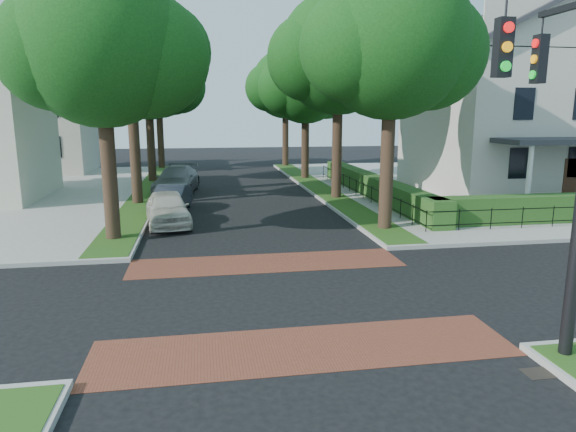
% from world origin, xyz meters
% --- Properties ---
extents(ground, '(120.00, 120.00, 0.00)m').
position_xyz_m(ground, '(0.00, 0.00, 0.00)').
color(ground, black).
rests_on(ground, ground).
extents(sidewalk_ne, '(30.00, 30.00, 0.15)m').
position_xyz_m(sidewalk_ne, '(19.50, 19.00, 0.07)').
color(sidewalk_ne, gray).
rests_on(sidewalk_ne, ground).
extents(crosswalk_far, '(9.00, 2.20, 0.01)m').
position_xyz_m(crosswalk_far, '(0.00, 3.20, 0.01)').
color(crosswalk_far, brown).
rests_on(crosswalk_far, ground).
extents(crosswalk_near, '(9.00, 2.20, 0.01)m').
position_xyz_m(crosswalk_near, '(0.00, -3.20, 0.01)').
color(crosswalk_near, brown).
rests_on(crosswalk_near, ground).
extents(storm_drain, '(0.65, 0.45, 0.01)m').
position_xyz_m(storm_drain, '(4.30, -5.00, 0.01)').
color(storm_drain, black).
rests_on(storm_drain, ground).
extents(grass_strip_ne, '(1.60, 29.80, 0.02)m').
position_xyz_m(grass_strip_ne, '(5.40, 19.10, 0.16)').
color(grass_strip_ne, '#284D16').
rests_on(grass_strip_ne, sidewalk_ne).
extents(grass_strip_nw, '(1.60, 29.80, 0.02)m').
position_xyz_m(grass_strip_nw, '(-5.40, 19.10, 0.16)').
color(grass_strip_nw, '#284D16').
rests_on(grass_strip_nw, sidewalk_nw).
extents(tree_right_near, '(7.75, 6.67, 10.66)m').
position_xyz_m(tree_right_near, '(5.60, 7.24, 7.63)').
color(tree_right_near, black).
rests_on(tree_right_near, sidewalk_ne).
extents(tree_right_mid, '(8.25, 7.09, 11.22)m').
position_xyz_m(tree_right_mid, '(5.61, 15.25, 7.99)').
color(tree_right_mid, black).
rests_on(tree_right_mid, sidewalk_ne).
extents(tree_right_far, '(7.25, 6.23, 9.74)m').
position_xyz_m(tree_right_far, '(5.60, 24.22, 6.91)').
color(tree_right_far, black).
rests_on(tree_right_far, sidewalk_ne).
extents(tree_right_back, '(7.50, 6.45, 10.20)m').
position_xyz_m(tree_right_back, '(5.60, 33.23, 7.27)').
color(tree_right_back, black).
rests_on(tree_right_back, sidewalk_ne).
extents(tree_left_near, '(7.50, 6.45, 10.20)m').
position_xyz_m(tree_left_near, '(-5.40, 7.23, 7.27)').
color(tree_left_near, black).
rests_on(tree_left_near, sidewalk_nw).
extents(tree_left_mid, '(8.00, 6.88, 11.48)m').
position_xyz_m(tree_left_mid, '(-5.39, 15.24, 8.34)').
color(tree_left_mid, black).
rests_on(tree_left_mid, sidewalk_nw).
extents(tree_left_far, '(7.00, 6.02, 9.86)m').
position_xyz_m(tree_left_far, '(-5.40, 24.22, 7.12)').
color(tree_left_far, black).
rests_on(tree_left_far, sidewalk_nw).
extents(tree_left_back, '(7.75, 6.66, 10.44)m').
position_xyz_m(tree_left_back, '(-5.40, 33.24, 7.41)').
color(tree_left_back, black).
rests_on(tree_left_back, sidewalk_nw).
extents(hedge_main_road, '(1.00, 18.00, 1.20)m').
position_xyz_m(hedge_main_road, '(7.70, 15.00, 0.75)').
color(hedge_main_road, '#1D4919').
rests_on(hedge_main_road, sidewalk_ne).
extents(fence_main_road, '(0.06, 18.00, 0.90)m').
position_xyz_m(fence_main_road, '(6.90, 15.00, 0.60)').
color(fence_main_road, black).
rests_on(fence_main_road, sidewalk_ne).
extents(house_victorian, '(13.00, 13.05, 12.48)m').
position_xyz_m(house_victorian, '(17.51, 15.92, 6.02)').
color(house_victorian, beige).
rests_on(house_victorian, sidewalk_ne).
extents(house_left_far, '(10.00, 9.00, 10.14)m').
position_xyz_m(house_left_far, '(-15.49, 31.99, 5.04)').
color(house_left_far, beige).
rests_on(house_left_far, sidewalk_nw).
extents(traffic_signal, '(2.17, 2.00, 8.00)m').
position_xyz_m(traffic_signal, '(4.89, -4.41, 4.71)').
color(traffic_signal, black).
rests_on(traffic_signal, sidewalk_se).
extents(parked_car_front, '(2.39, 4.68, 1.53)m').
position_xyz_m(parked_car_front, '(-3.60, 9.73, 0.76)').
color(parked_car_front, beige).
rests_on(parked_car_front, ground).
extents(parked_car_middle, '(2.08, 4.26, 1.34)m').
position_xyz_m(parked_car_middle, '(-3.60, 12.86, 0.67)').
color(parked_car_middle, '#1E252E').
rests_on(parked_car_middle, ground).
extents(parked_car_rear, '(3.02, 5.89, 1.63)m').
position_xyz_m(parked_car_rear, '(-3.60, 19.07, 0.82)').
color(parked_car_rear, slate).
rests_on(parked_car_rear, ground).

